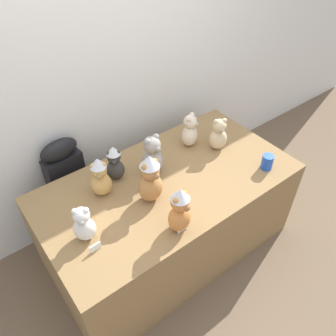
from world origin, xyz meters
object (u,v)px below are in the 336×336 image
object	(u,v)px
teddy_bear_ginger	(180,210)
teddy_bear_ash	(152,156)
display_table	(168,215)
teddy_bear_sand	(218,135)
teddy_bear_charcoal	(115,163)
instrument_case	(69,188)
teddy_bear_cream	(190,131)
party_cup_blue	(267,162)
teddy_bear_caramel	(150,179)
teddy_bear_honey	(100,177)
teddy_bear_snow	(84,225)

from	to	relation	value
teddy_bear_ginger	teddy_bear_ash	size ratio (longest dim) A/B	1.03
teddy_bear_ash	display_table	bearing A→B (deg)	-84.34
teddy_bear_sand	teddy_bear_charcoal	bearing A→B (deg)	-166.88
instrument_case	teddy_bear_cream	bearing A→B (deg)	-29.87
teddy_bear_cream	teddy_bear_charcoal	size ratio (longest dim) A/B	0.99
party_cup_blue	teddy_bear_caramel	bearing A→B (deg)	162.89
teddy_bear_ash	teddy_bear_honey	distance (m)	0.38
display_table	teddy_bear_honey	distance (m)	0.67
teddy_bear_cream	teddy_bear_charcoal	xyz separation A→B (m)	(-0.64, 0.02, 0.01)
teddy_bear_honey	teddy_bear_charcoal	xyz separation A→B (m)	(0.15, 0.07, -0.01)
party_cup_blue	teddy_bear_snow	bearing A→B (deg)	170.07
instrument_case	teddy_bear_caramel	bearing A→B (deg)	-71.30
teddy_bear_ginger	teddy_bear_cream	xyz separation A→B (m)	(0.57, 0.58, -0.03)
display_table	teddy_bear_caramel	size ratio (longest dim) A/B	5.01
display_table	teddy_bear_sand	world-z (taller)	teddy_bear_sand
teddy_bear_sand	display_table	bearing A→B (deg)	-147.04
teddy_bear_snow	teddy_bear_honey	distance (m)	0.36
teddy_bear_caramel	teddy_bear_ginger	size ratio (longest dim) A/B	1.11
instrument_case	teddy_bear_sand	distance (m)	1.21
display_table	teddy_bear_honey	size ratio (longest dim) A/B	5.97
teddy_bear_sand	party_cup_blue	size ratio (longest dim) A/B	2.38
teddy_bear_ash	teddy_bear_charcoal	distance (m)	0.26
teddy_bear_ginger	teddy_bear_cream	size ratio (longest dim) A/B	1.19
teddy_bear_charcoal	teddy_bear_snow	bearing A→B (deg)	-114.20
teddy_bear_caramel	teddy_bear_cream	size ratio (longest dim) A/B	1.32
display_table	teddy_bear_sand	xyz separation A→B (m)	(0.52, 0.06, 0.48)
teddy_bear_sand	teddy_bear_honey	size ratio (longest dim) A/B	0.88
teddy_bear_cream	teddy_bear_charcoal	world-z (taller)	teddy_bear_charcoal
instrument_case	teddy_bear_honey	xyz separation A→B (m)	(0.09, -0.44, 0.40)
teddy_bear_charcoal	display_table	bearing A→B (deg)	-16.73
teddy_bear_caramel	party_cup_blue	world-z (taller)	teddy_bear_caramel
teddy_bear_cream	teddy_bear_charcoal	bearing A→B (deg)	148.99
teddy_bear_sand	teddy_bear_honey	xyz separation A→B (m)	(-0.93, 0.10, 0.02)
teddy_bear_honey	teddy_bear_charcoal	world-z (taller)	teddy_bear_honey
teddy_bear_ginger	teddy_bear_snow	bearing A→B (deg)	138.55
teddy_bear_honey	party_cup_blue	xyz separation A→B (m)	(1.04, -0.48, -0.09)
teddy_bear_ginger	teddy_bear_honey	size ratio (longest dim) A/B	1.08
teddy_bear_ginger	party_cup_blue	xyz separation A→B (m)	(0.82, 0.04, -0.10)
teddy_bear_caramel	teddy_bear_snow	world-z (taller)	teddy_bear_caramel
teddy_bear_caramel	teddy_bear_ash	bearing A→B (deg)	46.16
instrument_case	teddy_bear_snow	world-z (taller)	teddy_bear_snow
teddy_bear_snow	teddy_bear_charcoal	distance (m)	0.52
instrument_case	teddy_bear_cream	xyz separation A→B (m)	(0.87, -0.38, 0.38)
teddy_bear_charcoal	party_cup_blue	xyz separation A→B (m)	(0.90, -0.56, -0.08)
teddy_bear_ginger	teddy_bear_honey	xyz separation A→B (m)	(-0.22, 0.52, -0.01)
instrument_case	teddy_bear_honey	bearing A→B (deg)	-85.23
teddy_bear_ash	teddy_bear_snow	xyz separation A→B (m)	(-0.63, -0.22, -0.03)
teddy_bear_snow	teddy_bear_sand	world-z (taller)	teddy_bear_sand
teddy_bear_snow	party_cup_blue	bearing A→B (deg)	18.73
teddy_bear_caramel	teddy_bear_honey	size ratio (longest dim) A/B	1.19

